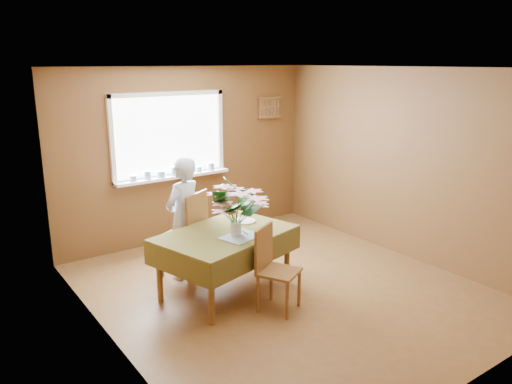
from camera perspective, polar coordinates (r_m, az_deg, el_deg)
floor at (r=5.91m, az=3.16°, el=-11.02°), size 4.50×4.50×0.00m
ceiling at (r=5.32m, az=3.55°, el=14.00°), size 4.50×4.50×0.00m
wall_back at (r=7.33m, az=-7.76°, el=4.27°), size 4.00×0.00×4.00m
wall_front at (r=4.06m, az=23.71°, el=-5.47°), size 4.00×0.00×4.00m
wall_left at (r=4.55m, az=-16.74°, el=-2.73°), size 0.00×4.50×4.50m
wall_right at (r=6.89m, az=16.44°, el=3.12°), size 0.00×4.50×4.50m
window_assembly at (r=7.14m, az=-9.69°, el=4.67°), size 1.72×0.20×1.22m
spoon_rack at (r=8.00m, az=1.55°, el=9.60°), size 0.44×0.05×0.33m
dining_table at (r=5.61m, az=-3.51°, el=-5.44°), size 1.69×1.36×0.73m
chair_far at (r=6.12m, az=-7.64°, el=-4.42°), size 0.62×0.62×1.06m
chair_near at (r=5.29m, az=1.86°, el=-8.31°), size 0.52×0.52×0.90m
seated_woman at (r=6.04m, az=-8.27°, el=-3.00°), size 0.63×0.53×1.48m
flower_bouquet at (r=5.38m, az=-2.34°, el=-1.49°), size 0.62×0.62×0.53m
side_plate at (r=5.94m, az=-1.35°, el=-3.31°), size 0.36×0.36×0.01m
table_knife at (r=5.57m, az=-1.51°, el=-4.52°), size 0.05×0.22×0.00m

